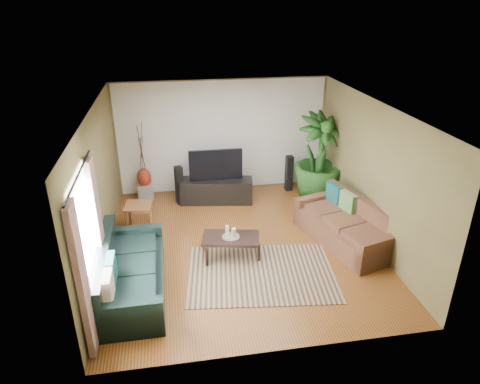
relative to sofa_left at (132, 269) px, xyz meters
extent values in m
plane|color=brown|center=(1.98, 1.08, -0.42)|extent=(5.50, 5.50, 0.00)
plane|color=white|center=(1.98, 1.08, 2.28)|extent=(5.50, 5.50, 0.00)
plane|color=olive|center=(1.98, 3.83, 0.93)|extent=(5.00, 0.00, 5.00)
plane|color=olive|center=(1.98, -1.67, 0.93)|extent=(5.00, 0.00, 5.00)
plane|color=olive|center=(-0.52, 1.08, 0.92)|extent=(0.00, 5.50, 5.50)
plane|color=olive|center=(4.48, 1.08, 0.92)|extent=(0.00, 5.50, 5.50)
plane|color=white|center=(1.98, 3.82, 0.93)|extent=(4.90, 0.00, 4.90)
plane|color=white|center=(-0.50, -0.52, 0.97)|extent=(0.00, 1.80, 1.80)
cube|color=gray|center=(-0.45, -1.27, 0.72)|extent=(0.08, 0.35, 2.20)
cube|color=gray|center=(-0.45, 0.23, 0.72)|extent=(0.08, 0.35, 2.20)
cylinder|color=black|center=(-0.45, -0.52, 1.87)|extent=(0.03, 1.90, 0.03)
cube|color=black|center=(0.00, 0.00, 0.00)|extent=(1.00, 2.31, 0.85)
cube|color=brown|center=(3.97, 0.89, 0.00)|extent=(1.51, 2.30, 0.85)
cube|color=tan|center=(2.16, 0.12, -0.42)|extent=(2.73, 2.08, 0.01)
cube|color=black|center=(1.72, 0.74, -0.22)|extent=(1.12, 0.76, 0.42)
cylinder|color=gray|center=(1.72, 0.74, 0.00)|extent=(0.32, 0.32, 0.01)
cylinder|color=white|center=(1.66, 0.77, 0.11)|extent=(0.07, 0.07, 0.21)
cylinder|color=beige|center=(1.76, 0.70, 0.09)|extent=(0.07, 0.07, 0.16)
cylinder|color=white|center=(1.79, 0.80, 0.07)|extent=(0.07, 0.07, 0.13)
cube|color=black|center=(1.73, 3.11, -0.15)|extent=(1.72, 0.75, 0.55)
cube|color=black|center=(1.73, 3.13, 0.49)|extent=(1.22, 0.07, 0.72)
cube|color=black|center=(0.88, 3.18, 0.02)|extent=(0.21, 0.22, 0.90)
cube|color=black|center=(3.57, 3.47, 0.02)|extent=(0.17, 0.19, 0.89)
imported|color=#1A4517|center=(4.09, 2.88, 0.60)|extent=(1.46, 1.46, 2.04)
cylinder|color=black|center=(4.09, 2.88, -0.28)|extent=(0.38, 0.38, 0.29)
cube|color=gray|center=(0.08, 3.58, -0.25)|extent=(0.40, 0.40, 0.36)
ellipsoid|color=maroon|center=(0.08, 3.58, 0.10)|extent=(0.33, 0.33, 0.46)
cube|color=brown|center=(0.02, 2.07, -0.15)|extent=(0.59, 0.59, 0.56)
camera|label=1|loc=(0.76, -5.91, 3.98)|focal=32.00mm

